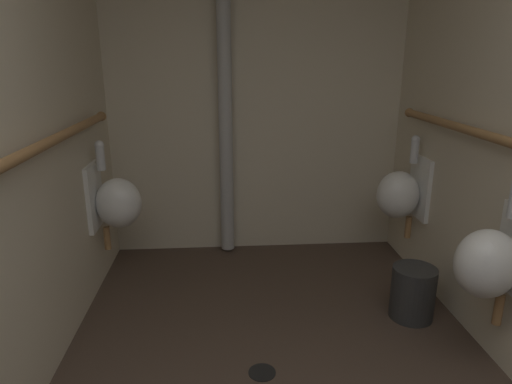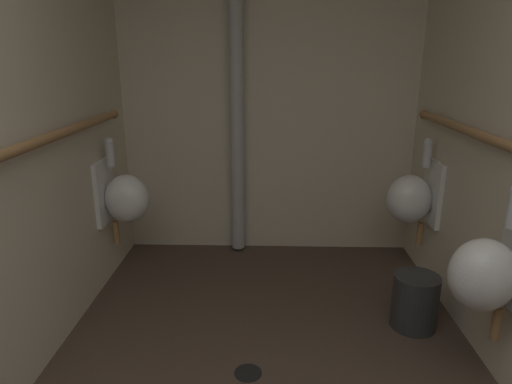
{
  "view_description": "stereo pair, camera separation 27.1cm",
  "coord_description": "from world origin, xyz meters",
  "px_view_note": "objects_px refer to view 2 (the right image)",
  "views": [
    {
      "loc": [
        -0.26,
        -0.25,
        1.54
      ],
      "look_at": [
        -0.07,
        2.35,
        0.75
      ],
      "focal_mm": 31.58,
      "sensor_mm": 36.0,
      "label": 1
    },
    {
      "loc": [
        0.01,
        -0.25,
        1.54
      ],
      "look_at": [
        -0.07,
        2.35,
        0.75
      ],
      "focal_mm": 31.58,
      "sensor_mm": 36.0,
      "label": 2
    }
  ],
  "objects_px": {
    "urinal_right_mid": "(488,273)",
    "urinal_left_mid": "(124,197)",
    "waste_bin": "(415,301)",
    "floor_drain": "(248,372)",
    "standpipe_back_wall": "(237,95)",
    "urinal_right_far": "(412,198)"
  },
  "relations": [
    {
      "from": "urinal_left_mid",
      "to": "urinal_right_far",
      "type": "height_order",
      "value": "same"
    },
    {
      "from": "urinal_right_far",
      "to": "floor_drain",
      "type": "bearing_deg",
      "value": -135.67
    },
    {
      "from": "urinal_left_mid",
      "to": "standpipe_back_wall",
      "type": "bearing_deg",
      "value": 34.05
    },
    {
      "from": "urinal_left_mid",
      "to": "waste_bin",
      "type": "xyz_separation_m",
      "value": [
        1.86,
        -0.57,
        -0.45
      ]
    },
    {
      "from": "standpipe_back_wall",
      "to": "urinal_left_mid",
      "type": "bearing_deg",
      "value": -145.95
    },
    {
      "from": "floor_drain",
      "to": "urinal_right_far",
      "type": "bearing_deg",
      "value": 44.33
    },
    {
      "from": "urinal_right_mid",
      "to": "urinal_left_mid",
      "type": "bearing_deg",
      "value": 151.63
    },
    {
      "from": "floor_drain",
      "to": "waste_bin",
      "type": "relative_size",
      "value": 0.43
    },
    {
      "from": "urinal_left_mid",
      "to": "waste_bin",
      "type": "distance_m",
      "value": 2.0
    },
    {
      "from": "urinal_right_mid",
      "to": "waste_bin",
      "type": "height_order",
      "value": "urinal_right_mid"
    },
    {
      "from": "urinal_right_far",
      "to": "waste_bin",
      "type": "relative_size",
      "value": 2.31
    },
    {
      "from": "urinal_left_mid",
      "to": "urinal_right_mid",
      "type": "xyz_separation_m",
      "value": [
        1.98,
        -1.07,
        0.0
      ]
    },
    {
      "from": "urinal_right_mid",
      "to": "standpipe_back_wall",
      "type": "xyz_separation_m",
      "value": [
        -1.23,
        1.58,
        0.65
      ]
    },
    {
      "from": "urinal_right_mid",
      "to": "waste_bin",
      "type": "bearing_deg",
      "value": 103.76
    },
    {
      "from": "floor_drain",
      "to": "urinal_left_mid",
      "type": "bearing_deg",
      "value": 131.67
    },
    {
      "from": "urinal_left_mid",
      "to": "urinal_right_far",
      "type": "bearing_deg",
      "value": 1.29
    },
    {
      "from": "urinal_left_mid",
      "to": "standpipe_back_wall",
      "type": "height_order",
      "value": "standpipe_back_wall"
    },
    {
      "from": "urinal_left_mid",
      "to": "urinal_right_mid",
      "type": "bearing_deg",
      "value": -28.37
    },
    {
      "from": "standpipe_back_wall",
      "to": "waste_bin",
      "type": "relative_size",
      "value": 7.54
    },
    {
      "from": "waste_bin",
      "to": "standpipe_back_wall",
      "type": "bearing_deg",
      "value": 135.94
    },
    {
      "from": "urinal_right_mid",
      "to": "standpipe_back_wall",
      "type": "bearing_deg",
      "value": 127.98
    },
    {
      "from": "urinal_left_mid",
      "to": "urinal_right_mid",
      "type": "height_order",
      "value": "same"
    }
  ]
}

